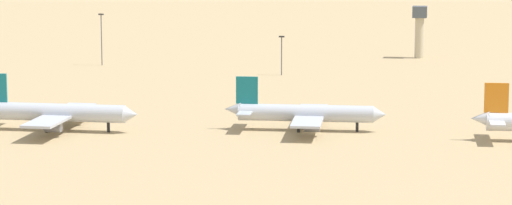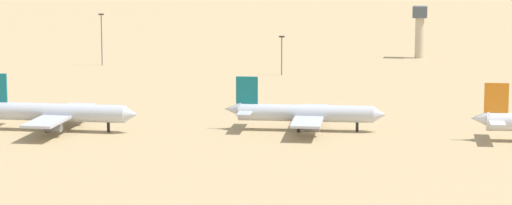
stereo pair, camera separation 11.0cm
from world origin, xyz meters
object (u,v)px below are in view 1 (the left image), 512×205
parked_jet_teal_1 (54,112)px  light_pole_east (101,36)px  parked_jet_teal_2 (304,113)px  control_tower (420,27)px  light_pole_west (282,52)px

parked_jet_teal_1 → light_pole_east: size_ratio=2.24×
parked_jet_teal_2 → control_tower: 154.49m
light_pole_west → light_pole_east: 66.49m
parked_jet_teal_2 → control_tower: size_ratio=2.02×
parked_jet_teal_2 → light_pole_east: (-85.14, 112.10, 6.00)m
light_pole_west → light_pole_east: (-64.70, 15.06, 2.63)m
control_tower → parked_jet_teal_1: bearing=-115.7°
control_tower → light_pole_west: 69.74m
light_pole_west → light_pole_east: size_ratio=0.71×
light_pole_west → parked_jet_teal_2: bearing=-78.1°
parked_jet_teal_2 → control_tower: (21.20, 152.86, 7.21)m
parked_jet_teal_2 → light_pole_east: bearing=123.9°
control_tower → light_pole_west: bearing=-126.7°
parked_jet_teal_1 → control_tower: control_tower is taller
parked_jet_teal_2 → control_tower: control_tower is taller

